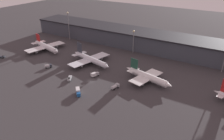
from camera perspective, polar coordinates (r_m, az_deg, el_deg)
name	(u,v)px	position (r m, az deg, el deg)	size (l,w,h in m)	color
ground	(90,81)	(150.14, -5.64, -2.93)	(600.00, 600.00, 0.00)	#383538
terminal_building	(140,39)	(210.40, 7.31, 8.01)	(236.20, 30.36, 15.56)	#3D424C
airplane_0	(46,47)	(209.49, -16.88, 5.86)	(40.47, 37.71, 13.01)	silver
airplane_1	(90,59)	(174.44, -5.65, 2.77)	(41.98, 37.52, 14.48)	silver
airplane_2	(148,77)	(148.78, 9.27, -1.77)	(37.71, 27.82, 13.41)	white
service_vehicle_0	(78,92)	(135.88, -8.86, -5.57)	(7.08, 7.14, 3.48)	#195199
service_vehicle_1	(115,86)	(140.18, 0.83, -4.29)	(3.52, 6.26, 2.81)	#9EA3A8
service_vehicle_2	(2,57)	(207.47, -26.83, 3.09)	(5.55, 4.98, 2.49)	#282D38
service_vehicle_3	(95,74)	(155.15, -4.55, -1.13)	(4.06, 6.36, 3.11)	#9EA3A8
service_vehicle_4	(48,66)	(174.50, -16.32, 1.04)	(4.96, 5.37, 2.90)	#282D38
service_vehicle_5	(70,78)	(153.12, -11.03, -2.14)	(5.15, 6.75, 2.82)	#9EA3A8
lamp_post_0	(68,22)	(232.64, -11.33, 12.07)	(1.80, 1.80, 28.69)	slate
lamp_post_1	(133,38)	(193.31, 5.63, 8.23)	(1.80, 1.80, 20.72)	slate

